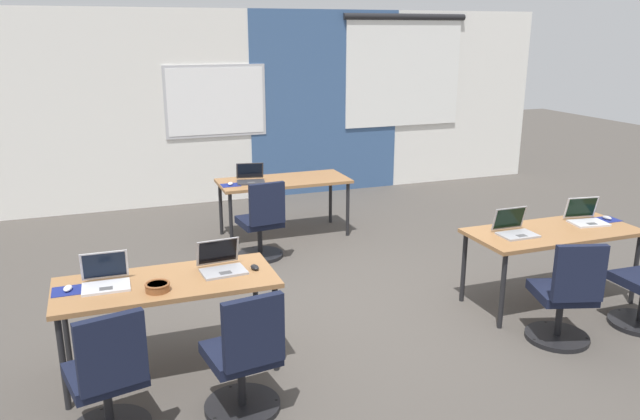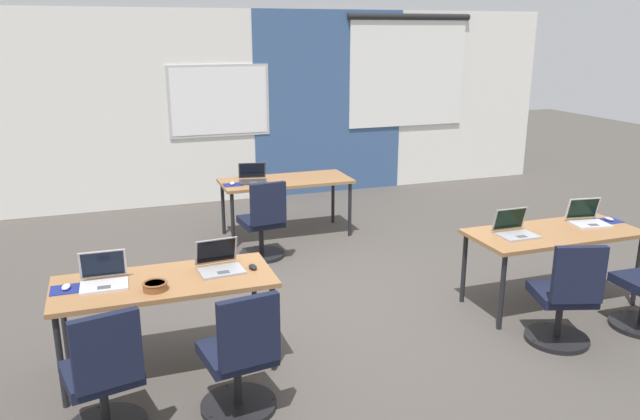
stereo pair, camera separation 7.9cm
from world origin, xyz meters
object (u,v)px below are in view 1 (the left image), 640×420
object	(u,v)px
laptop_near_right_inner	(515,229)
chair_near_left_end	(109,386)
laptop_near_right_end	(586,217)
mouse_near_left_end	(68,288)
snack_bowl	(157,286)
chair_near_left_inner	(245,364)
desk_far_center	(284,184)
mouse_far_left	(230,184)
desk_near_left	(167,288)
laptop_near_left_inner	(222,264)
desk_near_right	(553,236)
mouse_near_right_end	(607,218)
laptop_near_left_end	(106,279)
chair_near_right_inner	(565,301)
laptop_far_left	(251,178)
chair_far_left	(262,227)
mouse_near_left_inner	(255,267)

from	to	relation	value
laptop_near_right_inner	chair_near_left_end	world-z (taller)	laptop_near_right_inner
laptop_near_right_end	mouse_near_left_end	xyz separation A→B (m)	(-4.63, -0.04, -0.03)
chair_near_left_end	snack_bowl	size ratio (longest dim) A/B	5.18
chair_near_left_inner	desk_far_center	bearing A→B (deg)	-119.08
desk_far_center	mouse_far_left	size ratio (longest dim) A/B	14.02
desk_near_left	laptop_near_left_inner	world-z (taller)	laptop_near_left_inner
desk_near_right	mouse_near_left_end	size ratio (longest dim) A/B	14.55
laptop_near_left_inner	desk_near_right	bearing A→B (deg)	-5.54
snack_bowl	desk_far_center	bearing A→B (deg)	58.38
desk_near_left	mouse_near_right_end	bearing A→B (deg)	1.17
laptop_near_left_end	mouse_near_left_end	world-z (taller)	laptop_near_left_end
mouse_near_left_end	snack_bowl	world-z (taller)	snack_bowl
laptop_near_left_inner	laptop_near_right_end	size ratio (longest dim) A/B	0.96
laptop_near_left_end	chair_near_left_end	xyz separation A→B (m)	(-0.04, -0.80, -0.39)
chair_near_right_inner	laptop_near_right_end	bearing A→B (deg)	-121.01
laptop_near_right_end	laptop_near_left_end	distance (m)	4.37
chair_near_right_inner	laptop_far_left	size ratio (longest dim) A/B	2.41
chair_far_left	snack_bowl	xyz separation A→B (m)	(-1.35, -2.24, 0.38)
laptop_far_left	chair_near_left_end	bearing A→B (deg)	-106.55
laptop_near_left_inner	mouse_far_left	bearing A→B (deg)	71.95
laptop_near_left_inner	laptop_far_left	xyz separation A→B (m)	(0.91, 2.76, -0.00)
chair_near_right_inner	snack_bowl	xyz separation A→B (m)	(-3.15, 0.53, 0.38)
laptop_near_right_end	mouse_near_right_end	size ratio (longest dim) A/B	3.51
laptop_near_left_end	laptop_near_right_inner	bearing A→B (deg)	0.78
laptop_near_right_inner	laptop_far_left	distance (m)	3.29
laptop_near_right_inner	chair_near_left_end	xyz separation A→B (m)	(-3.55, -0.77, -0.39)
chair_near_left_end	mouse_far_left	world-z (taller)	chair_near_left_end
laptop_near_right_end	snack_bowl	distance (m)	4.04
desk_far_center	mouse_near_left_inner	distance (m)	3.01
chair_near_left_inner	laptop_near_right_end	world-z (taller)	laptop_near_right_end
desk_near_right	snack_bowl	distance (m)	3.59
desk_near_left	mouse_near_left_inner	world-z (taller)	mouse_near_left_inner
desk_near_left	laptop_far_left	bearing A→B (deg)	64.59
chair_far_left	laptop_near_left_end	bearing A→B (deg)	43.82
laptop_near_right_inner	laptop_near_left_end	distance (m)	3.50
desk_near_left	laptop_near_left_end	xyz separation A→B (m)	(-0.42, 0.05, 0.11)
mouse_near_left_inner	mouse_near_right_end	size ratio (longest dim) A/B	1.01
chair_near_left_end	chair_far_left	size ratio (longest dim) A/B	1.00
mouse_far_left	chair_far_left	bearing A→B (deg)	-73.50
laptop_near_left_end	mouse_near_left_end	distance (m)	0.26
laptop_near_left_end	snack_bowl	world-z (taller)	laptop_near_left_end
mouse_far_left	snack_bowl	bearing A→B (deg)	-111.60
laptop_far_left	laptop_near_left_end	bearing A→B (deg)	-112.21
chair_near_right_inner	desk_far_center	bearing A→B (deg)	-52.40
desk_near_right	laptop_near_left_inner	bearing A→B (deg)	178.90
chair_near_left_end	desk_near_right	bearing A→B (deg)	178.08
desk_far_center	snack_bowl	size ratio (longest dim) A/B	9.01
laptop_near_left_inner	laptop_near_right_inner	distance (m)	2.66
desk_near_left	mouse_near_left_end	size ratio (longest dim) A/B	14.55
mouse_near_left_inner	mouse_far_left	xyz separation A→B (m)	(0.40, 2.74, 0.00)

